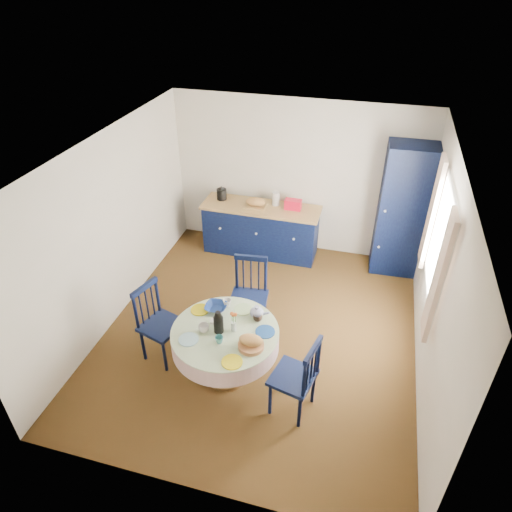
% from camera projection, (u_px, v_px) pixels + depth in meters
% --- Properties ---
extents(floor, '(4.50, 4.50, 0.00)m').
position_uv_depth(floor, '(260.00, 331.00, 6.12)').
color(floor, black).
rests_on(floor, ground).
extents(ceiling, '(4.50, 4.50, 0.00)m').
position_uv_depth(ceiling, '(262.00, 153.00, 4.72)').
color(ceiling, white).
rests_on(ceiling, wall_back).
extents(wall_back, '(4.00, 0.02, 2.50)m').
position_uv_depth(wall_back, '(297.00, 178.00, 7.22)').
color(wall_back, white).
rests_on(wall_back, floor).
extents(wall_left, '(0.02, 4.50, 2.50)m').
position_uv_depth(wall_left, '(111.00, 231.00, 5.86)').
color(wall_left, white).
rests_on(wall_left, floor).
extents(wall_right, '(0.02, 4.50, 2.50)m').
position_uv_depth(wall_right, '(438.00, 280.00, 4.98)').
color(wall_right, white).
rests_on(wall_right, floor).
extents(window, '(0.10, 1.74, 1.45)m').
position_uv_depth(window, '(437.00, 244.00, 5.08)').
color(window, white).
rests_on(window, wall_right).
extents(kitchen_counter, '(1.90, 0.60, 1.09)m').
position_uv_depth(kitchen_counter, '(261.00, 228.00, 7.50)').
color(kitchen_counter, black).
rests_on(kitchen_counter, floor).
extents(pantry_cabinet, '(0.74, 0.55, 2.05)m').
position_uv_depth(pantry_cabinet, '(403.00, 211.00, 6.79)').
color(pantry_cabinet, black).
rests_on(pantry_cabinet, floor).
extents(dining_table, '(1.21, 1.21, 1.01)m').
position_uv_depth(dining_table, '(226.00, 339.00, 5.13)').
color(dining_table, brown).
rests_on(dining_table, floor).
extents(chair_left, '(0.55, 0.57, 1.03)m').
position_uv_depth(chair_left, '(159.00, 323.00, 5.49)').
color(chair_left, black).
rests_on(chair_left, floor).
extents(chair_far, '(0.52, 0.50, 1.05)m').
position_uv_depth(chair_far, '(249.00, 296.00, 5.90)').
color(chair_far, black).
rests_on(chair_far, floor).
extents(chair_right, '(0.53, 0.54, 1.02)m').
position_uv_depth(chair_right, '(297.00, 377.00, 4.80)').
color(chair_right, black).
rests_on(chair_right, floor).
extents(mug_a, '(0.12, 0.12, 0.09)m').
position_uv_depth(mug_a, '(204.00, 328.00, 5.04)').
color(mug_a, silver).
rests_on(mug_a, dining_table).
extents(mug_b, '(0.09, 0.09, 0.09)m').
position_uv_depth(mug_b, '(219.00, 340.00, 4.89)').
color(mug_b, '#327677').
rests_on(mug_b, dining_table).
extents(mug_c, '(0.11, 0.11, 0.09)m').
position_uv_depth(mug_c, '(258.00, 317.00, 5.19)').
color(mug_c, black).
rests_on(mug_c, dining_table).
extents(mug_d, '(0.10, 0.10, 0.09)m').
position_uv_depth(mug_d, '(227.00, 303.00, 5.39)').
color(mug_d, silver).
rests_on(mug_d, dining_table).
extents(cobalt_bowl, '(0.25, 0.25, 0.06)m').
position_uv_depth(cobalt_bowl, '(216.00, 307.00, 5.36)').
color(cobalt_bowl, navy).
rests_on(cobalt_bowl, dining_table).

